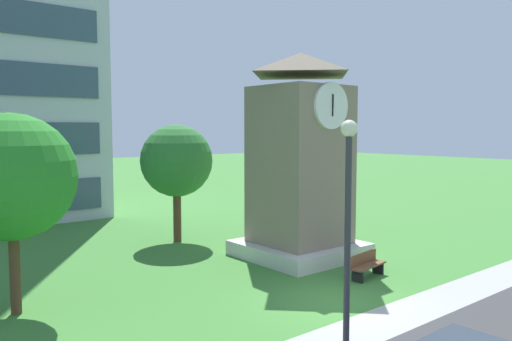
# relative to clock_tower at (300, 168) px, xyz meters

# --- Properties ---
(ground_plane) EXTENTS (160.00, 160.00, 0.00)m
(ground_plane) POSITION_rel_clock_tower_xyz_m (-3.07, -4.84, -3.70)
(ground_plane) COLOR #3D7A33
(kerb_strip) EXTENTS (120.00, 1.60, 0.01)m
(kerb_strip) POSITION_rel_clock_tower_xyz_m (-3.07, -6.73, -3.69)
(kerb_strip) COLOR #9E9E99
(kerb_strip) RESTS_ON ground
(clock_tower) EXTENTS (4.43, 4.43, 8.43)m
(clock_tower) POSITION_rel_clock_tower_xyz_m (0.00, 0.00, 0.00)
(clock_tower) COLOR gray
(clock_tower) RESTS_ON ground
(park_bench) EXTENTS (1.85, 0.75, 0.88)m
(park_bench) POSITION_rel_clock_tower_xyz_m (-0.29, -3.75, -3.24)
(park_bench) COLOR brown
(park_bench) RESTS_ON ground
(street_lamp) EXTENTS (0.36, 0.36, 5.51)m
(street_lamp) POSITION_rel_clock_tower_xyz_m (-6.30, -7.97, -0.25)
(street_lamp) COLOR #333338
(street_lamp) RESTS_ON ground
(tree_near_tower) EXTENTS (3.62, 3.62, 5.79)m
(tree_near_tower) POSITION_rel_clock_tower_xyz_m (-10.99, 0.34, 0.27)
(tree_near_tower) COLOR #513823
(tree_near_tower) RESTS_ON ground
(tree_streetside) EXTENTS (3.39, 3.39, 5.54)m
(tree_streetside) POSITION_rel_clock_tower_xyz_m (-2.55, 5.68, 0.12)
(tree_streetside) COLOR #513823
(tree_streetside) RESTS_ON ground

